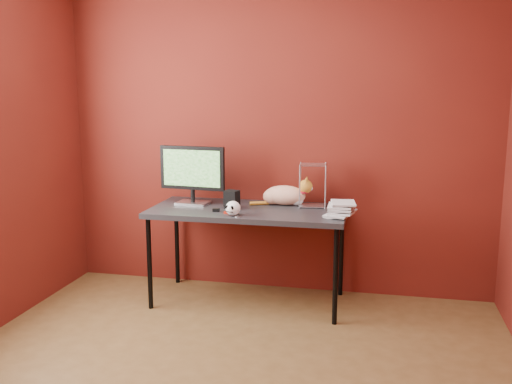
% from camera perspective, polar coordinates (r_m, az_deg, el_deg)
% --- Properties ---
extents(room, '(3.52, 3.52, 2.61)m').
position_cam_1_polar(room, '(2.93, -4.01, 5.98)').
color(room, brown).
rests_on(room, ground).
extents(desk, '(1.50, 0.70, 0.75)m').
position_cam_1_polar(desk, '(4.39, -0.77, -2.32)').
color(desk, black).
rests_on(desk, ground).
extents(monitor, '(0.54, 0.20, 0.46)m').
position_cam_1_polar(monitor, '(4.53, -6.38, 2.00)').
color(monitor, silver).
rests_on(monitor, desk).
extents(cat, '(0.49, 0.18, 0.23)m').
position_cam_1_polar(cat, '(4.51, 2.93, -0.30)').
color(cat, orange).
rests_on(cat, desk).
extents(skull_mug, '(0.11, 0.12, 0.11)m').
position_cam_1_polar(skull_mug, '(4.14, -2.32, -1.63)').
color(skull_mug, white).
rests_on(skull_mug, desk).
extents(speaker, '(0.12, 0.12, 0.14)m').
position_cam_1_polar(speaker, '(4.38, -2.43, -0.82)').
color(speaker, black).
rests_on(speaker, desk).
extents(book_stack, '(0.23, 0.27, 1.15)m').
position_cam_1_polar(book_stack, '(4.12, 7.56, 5.54)').
color(book_stack, beige).
rests_on(book_stack, desk).
extents(wire_rack, '(0.21, 0.18, 0.34)m').
position_cam_1_polar(wire_rack, '(4.45, 5.70, 0.68)').
color(wire_rack, silver).
rests_on(wire_rack, desk).
extents(pocket_knife, '(0.09, 0.03, 0.02)m').
position_cam_1_polar(pocket_knife, '(4.21, -2.67, -2.08)').
color(pocket_knife, '#B51D0D').
rests_on(pocket_knife, desk).
extents(black_gadget, '(0.05, 0.03, 0.02)m').
position_cam_1_polar(black_gadget, '(4.29, -4.02, -1.82)').
color(black_gadget, black).
rests_on(black_gadget, desk).
extents(washer, '(0.05, 0.05, 0.00)m').
position_cam_1_polar(washer, '(4.11, -1.81, -2.48)').
color(washer, silver).
rests_on(washer, desk).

